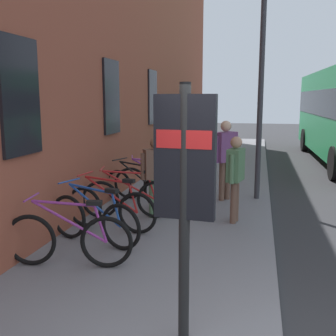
{
  "coord_description": "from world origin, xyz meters",
  "views": [
    {
      "loc": [
        -3.0,
        0.3,
        2.39
      ],
      "look_at": [
        2.89,
        1.63,
        1.34
      ],
      "focal_mm": 43.4,
      "sensor_mm": 36.0,
      "label": 1
    }
  ],
  "objects_px": {
    "bicycle_end_of_row": "(110,208)",
    "bicycle_leaning_wall": "(154,181)",
    "bicycle_mid_rack": "(128,198)",
    "pedestrian_by_facade": "(235,170)",
    "transit_info_sign": "(185,175)",
    "bicycle_nearest_sign": "(69,239)",
    "bicycle_under_window": "(138,188)",
    "bicycle_beside_lamp": "(94,220)",
    "street_lamp": "(262,70)",
    "pedestrian_near_bus": "(225,152)",
    "pedestrian_crossing_street": "(156,169)"
  },
  "relations": [
    {
      "from": "bicycle_end_of_row",
      "to": "bicycle_under_window",
      "type": "bearing_deg",
      "value": 0.08
    },
    {
      "from": "pedestrian_by_facade",
      "to": "bicycle_leaning_wall",
      "type": "bearing_deg",
      "value": 53.07
    },
    {
      "from": "bicycle_mid_rack",
      "to": "pedestrian_crossing_street",
      "type": "xyz_separation_m",
      "value": [
        0.19,
        -0.49,
        0.54
      ]
    },
    {
      "from": "bicycle_nearest_sign",
      "to": "bicycle_leaning_wall",
      "type": "distance_m",
      "value": 3.95
    },
    {
      "from": "transit_info_sign",
      "to": "bicycle_leaning_wall",
      "type": "bearing_deg",
      "value": 17.52
    },
    {
      "from": "bicycle_nearest_sign",
      "to": "bicycle_leaning_wall",
      "type": "relative_size",
      "value": 1.04
    },
    {
      "from": "bicycle_beside_lamp",
      "to": "bicycle_end_of_row",
      "type": "relative_size",
      "value": 0.97
    },
    {
      "from": "pedestrian_crossing_street",
      "to": "street_lamp",
      "type": "bearing_deg",
      "value": -44.51
    },
    {
      "from": "bicycle_nearest_sign",
      "to": "pedestrian_near_bus",
      "type": "xyz_separation_m",
      "value": [
        4.15,
        -1.74,
        0.69
      ]
    },
    {
      "from": "pedestrian_near_bus",
      "to": "bicycle_end_of_row",
      "type": "bearing_deg",
      "value": 145.83
    },
    {
      "from": "bicycle_mid_rack",
      "to": "pedestrian_by_facade",
      "type": "bearing_deg",
      "value": -84.84
    },
    {
      "from": "pedestrian_by_facade",
      "to": "street_lamp",
      "type": "distance_m",
      "value": 2.74
    },
    {
      "from": "bicycle_leaning_wall",
      "to": "street_lamp",
      "type": "xyz_separation_m",
      "value": [
        0.5,
        -2.3,
        2.48
      ]
    },
    {
      "from": "street_lamp",
      "to": "pedestrian_near_bus",
      "type": "bearing_deg",
      "value": 112.96
    },
    {
      "from": "transit_info_sign",
      "to": "bicycle_nearest_sign",
      "type": "bearing_deg",
      "value": 53.63
    },
    {
      "from": "bicycle_mid_rack",
      "to": "pedestrian_near_bus",
      "type": "relative_size",
      "value": 0.98
    },
    {
      "from": "bicycle_under_window",
      "to": "transit_info_sign",
      "type": "height_order",
      "value": "transit_info_sign"
    },
    {
      "from": "bicycle_end_of_row",
      "to": "transit_info_sign",
      "type": "bearing_deg",
      "value": -148.02
    },
    {
      "from": "bicycle_leaning_wall",
      "to": "pedestrian_by_facade",
      "type": "xyz_separation_m",
      "value": [
        -1.43,
        -1.9,
        0.58
      ]
    },
    {
      "from": "bicycle_end_of_row",
      "to": "bicycle_leaning_wall",
      "type": "xyz_separation_m",
      "value": [
        2.37,
        -0.16,
        -0.0
      ]
    },
    {
      "from": "bicycle_nearest_sign",
      "to": "bicycle_under_window",
      "type": "distance_m",
      "value": 3.24
    },
    {
      "from": "bicycle_mid_rack",
      "to": "pedestrian_crossing_street",
      "type": "height_order",
      "value": "pedestrian_crossing_street"
    },
    {
      "from": "pedestrian_by_facade",
      "to": "street_lamp",
      "type": "height_order",
      "value": "street_lamp"
    },
    {
      "from": "pedestrian_crossing_street",
      "to": "bicycle_nearest_sign",
      "type": "bearing_deg",
      "value": 167.48
    },
    {
      "from": "bicycle_leaning_wall",
      "to": "bicycle_beside_lamp",
      "type": "bearing_deg",
      "value": 176.93
    },
    {
      "from": "bicycle_beside_lamp",
      "to": "pedestrian_crossing_street",
      "type": "relative_size",
      "value": 1.12
    },
    {
      "from": "pedestrian_crossing_street",
      "to": "street_lamp",
      "type": "xyz_separation_m",
      "value": [
        1.92,
        -1.89,
        1.94
      ]
    },
    {
      "from": "pedestrian_near_bus",
      "to": "street_lamp",
      "type": "relative_size",
      "value": 0.37
    },
    {
      "from": "bicycle_mid_rack",
      "to": "bicycle_under_window",
      "type": "xyz_separation_m",
      "value": [
        0.9,
        0.08,
        0.0
      ]
    },
    {
      "from": "bicycle_beside_lamp",
      "to": "street_lamp",
      "type": "xyz_separation_m",
      "value": [
        3.57,
        -2.46,
        2.48
      ]
    },
    {
      "from": "pedestrian_by_facade",
      "to": "bicycle_nearest_sign",
      "type": "bearing_deg",
      "value": 140.74
    },
    {
      "from": "pedestrian_near_bus",
      "to": "street_lamp",
      "type": "xyz_separation_m",
      "value": [
        0.3,
        -0.71,
        1.79
      ]
    },
    {
      "from": "bicycle_leaning_wall",
      "to": "bicycle_mid_rack",
      "type": "bearing_deg",
      "value": 177.25
    },
    {
      "from": "pedestrian_by_facade",
      "to": "street_lamp",
      "type": "bearing_deg",
      "value": -11.46
    },
    {
      "from": "bicycle_nearest_sign",
      "to": "pedestrian_by_facade",
      "type": "relative_size",
      "value": 1.11
    },
    {
      "from": "bicycle_under_window",
      "to": "bicycle_leaning_wall",
      "type": "xyz_separation_m",
      "value": [
        0.71,
        -0.16,
        0.0
      ]
    },
    {
      "from": "bicycle_under_window",
      "to": "pedestrian_by_facade",
      "type": "bearing_deg",
      "value": -109.24
    },
    {
      "from": "bicycle_mid_rack",
      "to": "bicycle_under_window",
      "type": "height_order",
      "value": "same"
    },
    {
      "from": "bicycle_end_of_row",
      "to": "bicycle_leaning_wall",
      "type": "bearing_deg",
      "value": -3.79
    },
    {
      "from": "bicycle_mid_rack",
      "to": "bicycle_end_of_row",
      "type": "bearing_deg",
      "value": 174.01
    },
    {
      "from": "transit_info_sign",
      "to": "pedestrian_near_bus",
      "type": "distance_m",
      "value": 5.52
    },
    {
      "from": "bicycle_nearest_sign",
      "to": "bicycle_mid_rack",
      "type": "bearing_deg",
      "value": -1.87
    },
    {
      "from": "bicycle_nearest_sign",
      "to": "bicycle_end_of_row",
      "type": "bearing_deg",
      "value": 0.1
    },
    {
      "from": "pedestrian_by_facade",
      "to": "street_lamp",
      "type": "relative_size",
      "value": 0.33
    },
    {
      "from": "pedestrian_near_bus",
      "to": "pedestrian_by_facade",
      "type": "bearing_deg",
      "value": -168.91
    },
    {
      "from": "transit_info_sign",
      "to": "pedestrian_crossing_street",
      "type": "bearing_deg",
      "value": 18.06
    },
    {
      "from": "transit_info_sign",
      "to": "pedestrian_crossing_street",
      "type": "relative_size",
      "value": 1.57
    },
    {
      "from": "bicycle_end_of_row",
      "to": "bicycle_under_window",
      "type": "height_order",
      "value": "same"
    },
    {
      "from": "pedestrian_near_bus",
      "to": "bicycle_nearest_sign",
      "type": "bearing_deg",
      "value": 157.26
    },
    {
      "from": "bicycle_end_of_row",
      "to": "bicycle_nearest_sign",
      "type": "bearing_deg",
      "value": -179.9
    }
  ]
}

